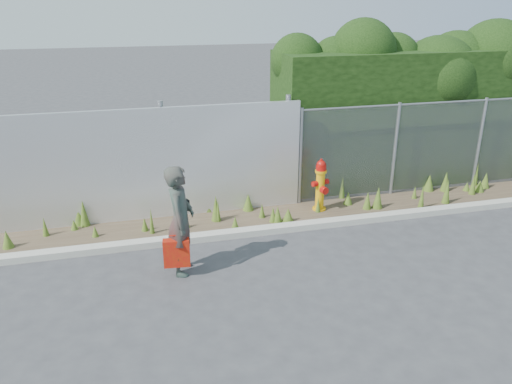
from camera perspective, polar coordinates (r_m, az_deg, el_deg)
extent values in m
plane|color=#3A3A3D|center=(7.81, 4.76, -10.32)|extent=(80.00, 80.00, 0.00)
cube|color=#B0AD9F|center=(9.29, 1.18, -4.35)|extent=(16.00, 0.22, 0.12)
cube|color=#4C3B2B|center=(9.84, 0.25, -3.16)|extent=(16.00, 1.20, 0.01)
cone|color=#3F5E1C|center=(9.36, -11.86, -3.32)|extent=(0.09, 0.09, 0.51)
cone|color=#3F5E1C|center=(9.54, -12.61, -3.68)|extent=(0.13, 0.13, 0.27)
cone|color=#3F5E1C|center=(10.65, 10.47, -0.77)|extent=(0.20, 0.20, 0.28)
cone|color=#3F5E1C|center=(12.18, 22.94, 0.52)|extent=(0.17, 0.17, 0.20)
cone|color=#3F5E1C|center=(10.55, 13.77, -0.69)|extent=(0.22, 0.22, 0.47)
cone|color=#3F5E1C|center=(10.15, -5.50, -0.93)|extent=(0.19, 0.19, 0.51)
cone|color=#3F5E1C|center=(9.70, -26.56, -4.92)|extent=(0.20, 0.20, 0.33)
cone|color=#3F5E1C|center=(11.23, 20.97, -0.01)|extent=(0.17, 0.17, 0.53)
cone|color=#3F5E1C|center=(12.50, 24.75, 1.17)|extent=(0.21, 0.21, 0.38)
cone|color=#3F5E1C|center=(9.66, 1.96, -2.65)|extent=(0.15, 0.15, 0.32)
cone|color=#3F5E1C|center=(11.31, 17.68, -0.08)|extent=(0.11, 0.11, 0.30)
cone|color=#3F5E1C|center=(10.10, -19.61, -2.40)|extent=(0.22, 0.22, 0.47)
cone|color=#3F5E1C|center=(10.17, 7.11, -1.54)|extent=(0.11, 0.11, 0.32)
cone|color=#3F5E1C|center=(10.17, -0.90, -1.22)|extent=(0.23, 0.23, 0.37)
cone|color=#3F5E1C|center=(9.87, -22.99, -3.73)|extent=(0.12, 0.12, 0.38)
cone|color=#3F5E1C|center=(10.92, 9.83, 0.49)|extent=(0.13, 0.13, 0.51)
cone|color=#3F5E1C|center=(10.77, 18.43, -0.61)|extent=(0.12, 0.12, 0.52)
cone|color=#3F5E1C|center=(9.35, -2.40, -3.66)|extent=(0.16, 0.16, 0.28)
cone|color=#3F5E1C|center=(10.48, 12.61, -1.01)|extent=(0.17, 0.17, 0.38)
cone|color=#3F5E1C|center=(11.84, 19.17, 0.96)|extent=(0.24, 0.24, 0.39)
cone|color=#3F5E1C|center=(10.00, -19.08, -2.36)|extent=(0.19, 0.19, 0.53)
cone|color=#3F5E1C|center=(12.56, 23.89, 1.79)|extent=(0.09, 0.09, 0.54)
cone|color=#3F5E1C|center=(11.97, 23.57, 0.80)|extent=(0.15, 0.15, 0.49)
cone|color=#3F5E1C|center=(9.66, -4.35, -2.16)|extent=(0.09, 0.09, 0.48)
cone|color=#3F5E1C|center=(9.85, 0.69, -2.20)|extent=(0.13, 0.13, 0.30)
cone|color=#3F5E1C|center=(12.23, 24.17, 0.57)|extent=(0.23, 0.23, 0.27)
cone|color=#3F5E1C|center=(9.97, -20.08, -3.61)|extent=(0.14, 0.14, 0.20)
cone|color=#3F5E1C|center=(9.65, 2.49, -2.62)|extent=(0.18, 0.18, 0.34)
cone|color=#3F5E1C|center=(11.94, 20.85, 1.07)|extent=(0.20, 0.20, 0.46)
cone|color=#3F5E1C|center=(9.56, -17.92, -4.35)|extent=(0.13, 0.13, 0.22)
cone|color=#3F5E1C|center=(9.69, 3.68, -2.71)|extent=(0.23, 0.23, 0.28)
cone|color=#3F5E1C|center=(9.52, -7.97, -3.43)|extent=(0.13, 0.13, 0.26)
cone|color=#3F5E1C|center=(9.70, -4.60, -1.93)|extent=(0.19, 0.19, 0.53)
cube|color=silver|center=(9.78, -19.46, 2.30)|extent=(8.50, 0.08, 2.20)
cylinder|color=gray|center=(10.08, -26.51, 2.10)|extent=(0.10, 0.10, 2.30)
cylinder|color=gray|center=(9.84, -10.46, 3.63)|extent=(0.10, 0.10, 2.30)
cylinder|color=gray|center=(10.29, 3.57, 4.74)|extent=(0.10, 0.10, 2.30)
cube|color=gray|center=(11.73, 20.07, 4.81)|extent=(6.50, 0.03, 2.00)
cylinder|color=gray|center=(11.51, 20.70, 9.57)|extent=(6.50, 0.04, 0.04)
cylinder|color=gray|center=(10.30, 5.09, 3.98)|extent=(0.07, 0.07, 2.05)
cylinder|color=gray|center=(11.17, 15.59, 4.67)|extent=(0.07, 0.07, 2.05)
cylinder|color=gray|center=(12.34, 24.15, 5.12)|extent=(0.07, 0.07, 2.05)
cube|color=black|center=(12.58, 19.01, 8.37)|extent=(7.30, 1.60, 3.00)
sphere|color=black|center=(11.21, 4.70, 14.79)|extent=(1.15, 1.15, 1.15)
sphere|color=black|center=(11.52, 9.07, 14.45)|extent=(1.12, 1.12, 1.12)
sphere|color=black|center=(11.55, 12.12, 15.41)|extent=(1.43, 1.43, 1.43)
sphere|color=black|center=(12.13, 15.43, 14.47)|extent=(1.17, 1.17, 1.17)
sphere|color=black|center=(12.43, 19.95, 12.39)|extent=(1.80, 1.80, 1.80)
sphere|color=black|center=(13.00, 21.77, 13.25)|extent=(1.61, 1.61, 1.61)
sphere|color=black|center=(13.28, 25.48, 13.67)|extent=(1.77, 1.77, 1.77)
cylinder|color=#E8A50C|center=(10.34, 7.21, -1.93)|extent=(0.27, 0.27, 0.06)
cylinder|color=#E8A50C|center=(10.19, 7.31, 0.06)|extent=(0.18, 0.18, 0.83)
cylinder|color=#E8A50C|center=(10.04, 7.43, 2.36)|extent=(0.23, 0.23, 0.05)
cylinder|color=#B20F0A|center=(10.02, 7.45, 2.73)|extent=(0.20, 0.20, 0.10)
sphere|color=#B20F0A|center=(10.00, 7.47, 3.10)|extent=(0.19, 0.19, 0.19)
cylinder|color=#B20F0A|center=(9.97, 7.49, 3.63)|extent=(0.05, 0.05, 0.05)
cylinder|color=#B20F0A|center=(10.08, 6.64, 0.99)|extent=(0.10, 0.11, 0.11)
cylinder|color=#B20F0A|center=(10.17, 8.08, 1.12)|extent=(0.10, 0.11, 0.11)
cylinder|color=#B20F0A|center=(10.05, 7.61, 0.17)|extent=(0.15, 0.12, 0.15)
imported|color=#0F6251|center=(7.79, -8.63, -3.23)|extent=(0.56, 0.72, 1.77)
cube|color=#A72C09|center=(7.83, -9.06, -6.87)|extent=(0.40, 0.15, 0.45)
cylinder|color=#A72C09|center=(7.70, -9.18, -4.92)|extent=(0.19, 0.02, 0.02)
cube|color=black|center=(7.92, -8.49, -1.61)|extent=(0.24, 0.10, 0.18)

